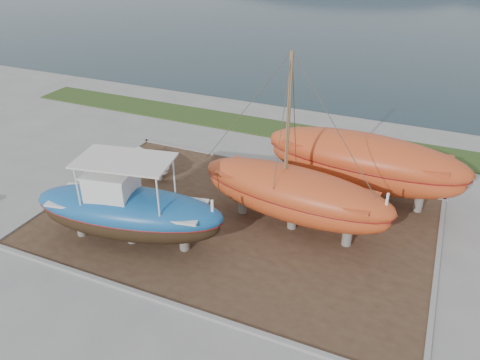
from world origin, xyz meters
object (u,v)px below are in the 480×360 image
at_px(orange_bare_hull, 362,168).
at_px(orange_sailboat, 297,148).
at_px(blue_caique, 127,202).
at_px(white_dinghy, 147,163).

bearing_deg(orange_bare_hull, orange_sailboat, -115.90).
distance_m(blue_caique, white_dinghy, 6.79).
bearing_deg(blue_caique, white_dinghy, 106.87).
distance_m(white_dinghy, orange_bare_hull, 11.84).
height_order(white_dinghy, orange_bare_hull, orange_bare_hull).
xyz_separation_m(blue_caique, orange_bare_hull, (8.51, 8.02, -0.39)).
distance_m(white_dinghy, orange_sailboat, 10.10).
height_order(white_dinghy, orange_sailboat, orange_sailboat).
distance_m(blue_caique, orange_bare_hull, 11.70).
xyz_separation_m(orange_sailboat, orange_bare_hull, (2.31, 4.09, -2.41)).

